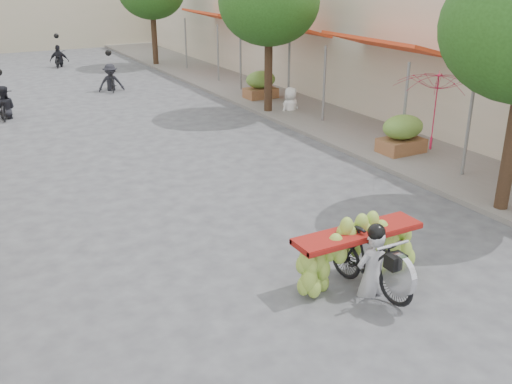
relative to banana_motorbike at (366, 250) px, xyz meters
name	(u,v)px	position (x,y,z in m)	size (l,w,h in m)	color
sidewalk_right	(291,102)	(6.07, 12.03, -0.62)	(4.00, 60.00, 0.12)	gray
shophouse_row_right	(416,19)	(11.06, 11.03, 2.32)	(9.77, 40.00, 6.00)	beige
street_tree_mid	(269,2)	(4.47, 11.03, 3.10)	(3.40, 3.40, 5.25)	#3A2719
produce_crate_mid	(402,131)	(5.27, 5.03, 0.03)	(1.20, 0.88, 1.16)	brown
produce_crate_far	(261,83)	(5.27, 13.03, 0.03)	(1.20, 0.88, 1.16)	brown
banana_motorbike	(366,250)	(0.00, 0.00, 0.00)	(2.25, 1.89, 2.03)	black
market_umbrella	(441,70)	(4.95, 3.61, 1.90)	(2.49, 2.49, 1.97)	#AD1735
pedestrian	(291,87)	(5.23, 10.76, 0.24)	(0.85, 0.58, 1.61)	white
bg_motorbike_a	(2,97)	(-3.84, 14.80, 0.07)	(0.86, 1.61, 1.95)	black
bg_motorbike_b	(110,70)	(0.66, 17.72, 0.18)	(1.11, 1.63, 1.95)	black
bg_motorbike_c	(58,51)	(-0.06, 25.19, 0.16)	(1.10, 1.50, 1.95)	black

